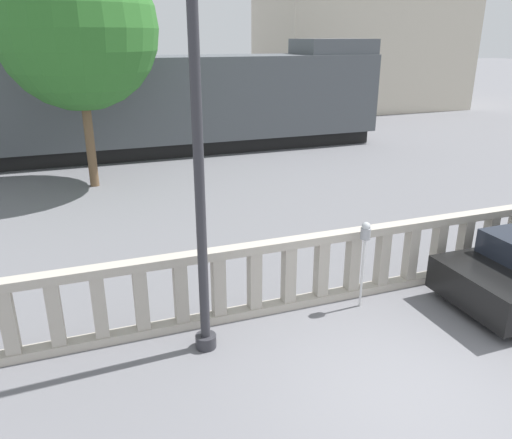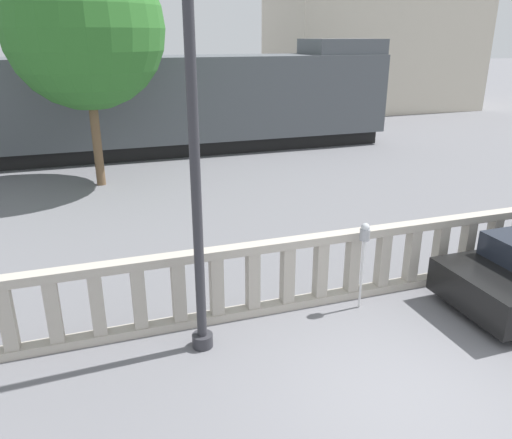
{
  "view_description": "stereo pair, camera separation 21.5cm",
  "coord_description": "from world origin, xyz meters",
  "px_view_note": "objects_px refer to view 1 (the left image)",
  "views": [
    {
      "loc": [
        -3.71,
        -4.22,
        4.38
      ],
      "look_at": [
        -0.82,
        3.62,
        1.29
      ],
      "focal_mm": 35.0,
      "sensor_mm": 36.0,
      "label": 1
    },
    {
      "loc": [
        -3.51,
        -4.29,
        4.38
      ],
      "look_at": [
        -0.82,
        3.62,
        1.29
      ],
      "focal_mm": 35.0,
      "sensor_mm": 36.0,
      "label": 2
    }
  ],
  "objects_px": {
    "lamppost": "(194,53)",
    "train_near": "(131,105)",
    "parking_meter": "(365,240)",
    "tree_left": "(77,29)"
  },
  "relations": [
    {
      "from": "parking_meter",
      "to": "train_near",
      "type": "xyz_separation_m",
      "value": [
        -2.11,
        13.09,
        0.69
      ]
    },
    {
      "from": "lamppost",
      "to": "train_near",
      "type": "xyz_separation_m",
      "value": [
        0.68,
        13.34,
        -2.25
      ]
    },
    {
      "from": "train_near",
      "to": "tree_left",
      "type": "height_order",
      "value": "tree_left"
    },
    {
      "from": "parking_meter",
      "to": "train_near",
      "type": "height_order",
      "value": "train_near"
    },
    {
      "from": "lamppost",
      "to": "train_near",
      "type": "distance_m",
      "value": 13.55
    },
    {
      "from": "lamppost",
      "to": "parking_meter",
      "type": "relative_size",
      "value": 4.35
    },
    {
      "from": "tree_left",
      "to": "parking_meter",
      "type": "bearing_deg",
      "value": -67.4
    },
    {
      "from": "tree_left",
      "to": "lamppost",
      "type": "bearing_deg",
      "value": -83.75
    },
    {
      "from": "train_near",
      "to": "tree_left",
      "type": "bearing_deg",
      "value": -114.0
    },
    {
      "from": "train_near",
      "to": "tree_left",
      "type": "xyz_separation_m",
      "value": [
        -1.72,
        -3.87,
        2.63
      ]
    }
  ]
}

